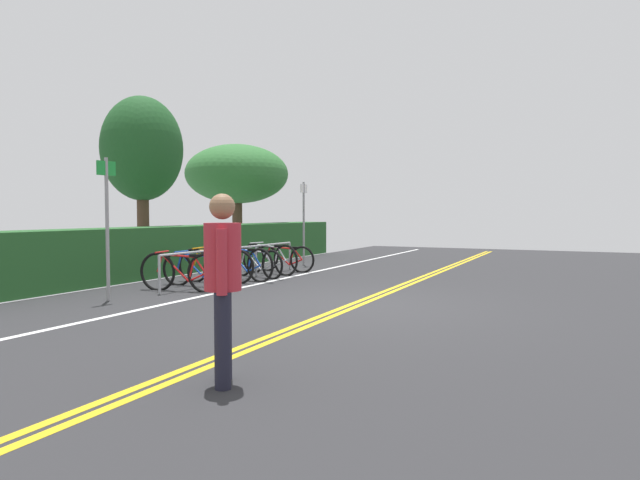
% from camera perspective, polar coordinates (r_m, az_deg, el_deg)
% --- Properties ---
extents(ground_plane, '(30.71, 10.59, 0.05)m').
position_cam_1_polar(ground_plane, '(9.10, 3.77, -6.79)').
color(ground_plane, '#2B2B2D').
extents(centre_line_yellow_inner, '(27.64, 0.10, 0.00)m').
position_cam_1_polar(centre_line_yellow_inner, '(9.06, 4.24, -6.66)').
color(centre_line_yellow_inner, gold).
rests_on(centre_line_yellow_inner, ground_plane).
extents(centre_line_yellow_outer, '(27.64, 0.10, 0.00)m').
position_cam_1_polar(centre_line_yellow_outer, '(9.12, 3.30, -6.59)').
color(centre_line_yellow_outer, gold).
rests_on(centre_line_yellow_outer, ground_plane).
extents(bike_lane_stripe_white, '(27.64, 0.12, 0.00)m').
position_cam_1_polar(bike_lane_stripe_white, '(10.47, -10.81, -5.42)').
color(bike_lane_stripe_white, white).
rests_on(bike_lane_stripe_white, ground_plane).
extents(bike_rack, '(5.01, 0.05, 0.73)m').
position_cam_1_polar(bike_rack, '(12.48, -8.63, -1.50)').
color(bike_rack, '#9EA0A5').
rests_on(bike_rack, ground_plane).
extents(bicycle_0, '(0.47, 1.78, 0.79)m').
position_cam_1_polar(bicycle_0, '(10.86, -14.10, -3.21)').
color(bicycle_0, black).
rests_on(bicycle_0, ground_plane).
extents(bicycle_1, '(0.46, 1.70, 0.74)m').
position_cam_1_polar(bicycle_1, '(11.53, -12.48, -2.96)').
color(bicycle_1, black).
rests_on(bicycle_1, ground_plane).
extents(bicycle_2, '(0.46, 1.80, 0.78)m').
position_cam_1_polar(bicycle_2, '(12.05, -10.69, -2.61)').
color(bicycle_2, black).
rests_on(bicycle_2, ground_plane).
extents(bicycle_3, '(0.50, 1.82, 0.78)m').
position_cam_1_polar(bicycle_3, '(12.42, -8.03, -2.42)').
color(bicycle_3, black).
rests_on(bicycle_3, ground_plane).
extents(bicycle_4, '(0.62, 1.69, 0.71)m').
position_cam_1_polar(bicycle_4, '(12.95, -6.53, -2.36)').
color(bicycle_4, black).
rests_on(bicycle_4, ground_plane).
extents(bicycle_5, '(0.56, 1.82, 0.79)m').
position_cam_1_polar(bicycle_5, '(13.61, -5.25, -1.93)').
color(bicycle_5, black).
rests_on(bicycle_5, ground_plane).
extents(bicycle_6, '(0.46, 1.73, 0.71)m').
position_cam_1_polar(bicycle_6, '(14.14, -3.72, -1.91)').
color(bicycle_6, black).
rests_on(bicycle_6, ground_plane).
extents(pedestrian, '(0.42, 0.32, 1.66)m').
position_cam_1_polar(pedestrian, '(4.85, -9.99, -3.61)').
color(pedestrian, '#1E1E2D').
rests_on(pedestrian, ground_plane).
extents(sign_post_near, '(0.36, 0.07, 2.42)m').
position_cam_1_polar(sign_post_near, '(9.99, -21.10, 2.37)').
color(sign_post_near, gray).
rests_on(sign_post_near, ground_plane).
extents(sign_post_far, '(0.36, 0.06, 2.36)m').
position_cam_1_polar(sign_post_far, '(15.64, -1.69, 2.52)').
color(sign_post_far, gray).
rests_on(sign_post_far, ground_plane).
extents(hedge_backdrop, '(13.96, 1.08, 1.16)m').
position_cam_1_polar(hedge_backdrop, '(15.03, -12.57, -0.74)').
color(hedge_backdrop, '#235626').
rests_on(hedge_backdrop, ground_plane).
extents(tree_mid, '(2.14, 2.14, 4.59)m').
position_cam_1_polar(tree_mid, '(15.64, -17.87, 8.83)').
color(tree_mid, '#473323').
rests_on(tree_mid, ground_plane).
extents(tree_far_right, '(3.59, 3.59, 3.89)m').
position_cam_1_polar(tree_far_right, '(19.72, -8.56, 6.69)').
color(tree_far_right, '#473323').
rests_on(tree_far_right, ground_plane).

